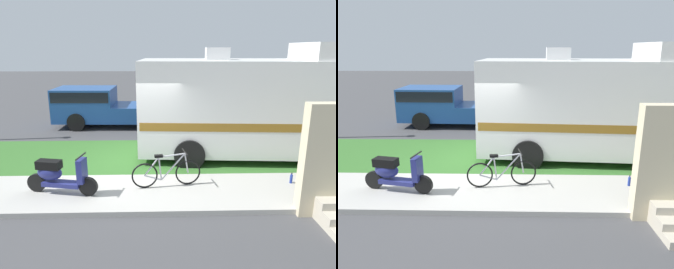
% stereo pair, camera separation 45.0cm
% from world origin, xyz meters
% --- Properties ---
extents(ground_plane, '(80.00, 80.00, 0.00)m').
position_xyz_m(ground_plane, '(0.00, 0.00, 0.00)').
color(ground_plane, '#424244').
extents(sidewalk, '(24.00, 2.00, 0.12)m').
position_xyz_m(sidewalk, '(0.00, -1.20, 0.06)').
color(sidewalk, '#ADAAA3').
rests_on(sidewalk, ground).
extents(grass_strip, '(24.00, 3.40, 0.08)m').
position_xyz_m(grass_strip, '(0.00, 1.50, 0.04)').
color(grass_strip, '#336628').
rests_on(grass_strip, ground).
extents(motorhome_rv, '(6.80, 3.07, 3.58)m').
position_xyz_m(motorhome_rv, '(3.54, 1.57, 1.71)').
color(motorhome_rv, silver).
rests_on(motorhome_rv, ground).
extents(scooter, '(1.72, 0.61, 0.97)m').
position_xyz_m(scooter, '(-1.69, -1.26, 0.58)').
color(scooter, black).
rests_on(scooter, ground).
extents(bicycle, '(1.70, 0.52, 0.87)m').
position_xyz_m(bicycle, '(0.83, -0.95, 0.49)').
color(bicycle, black).
rests_on(bicycle, ground).
extents(pickup_truck_near, '(5.73, 2.24, 1.72)m').
position_xyz_m(pickup_truck_near, '(-1.72, 5.87, 0.93)').
color(pickup_truck_near, '#1E478C').
rests_on(pickup_truck_near, ground).
extents(bottle_spare, '(0.07, 0.07, 0.27)m').
position_xyz_m(bottle_spare, '(3.99, -0.86, 0.24)').
color(bottle_spare, navy).
rests_on(bottle_spare, ground).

